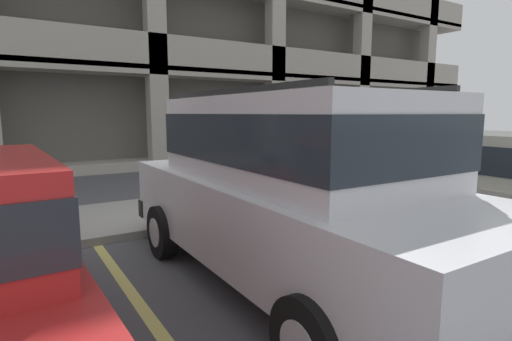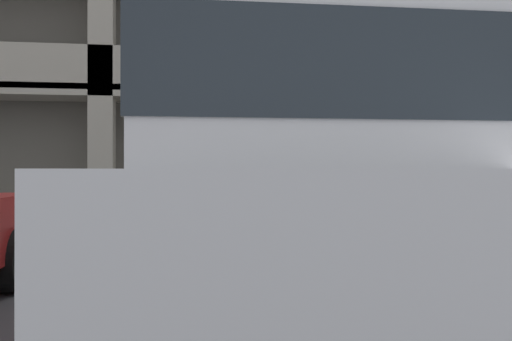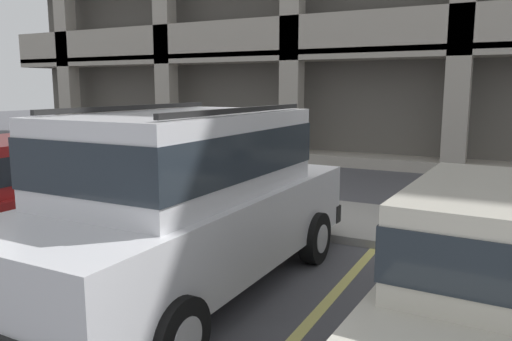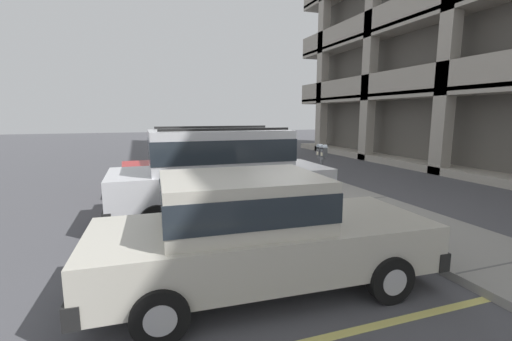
{
  "view_description": "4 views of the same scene",
  "coord_description": "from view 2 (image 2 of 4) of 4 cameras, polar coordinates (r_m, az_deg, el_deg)",
  "views": [
    {
      "loc": [
        -2.46,
        -5.42,
        1.81
      ],
      "look_at": [
        0.42,
        -0.84,
        1.03
      ],
      "focal_mm": 28.0,
      "sensor_mm": 36.0,
      "label": 1
    },
    {
      "loc": [
        -0.53,
        -5.61,
        1.12
      ],
      "look_at": [
        0.09,
        -0.66,
        1.14
      ],
      "focal_mm": 35.0,
      "sensor_mm": 36.0,
      "label": 2
    },
    {
      "loc": [
        3.1,
        -6.49,
        2.23
      ],
      "look_at": [
        0.07,
        -0.65,
        1.13
      ],
      "focal_mm": 35.0,
      "sensor_mm": 36.0,
      "label": 3
    },
    {
      "loc": [
        7.29,
        -3.86,
        2.3
      ],
      "look_at": [
        -0.37,
        -1.2,
        0.97
      ],
      "focal_mm": 24.0,
      "sensor_mm": 36.0,
      "label": 4
    }
  ],
  "objects": [
    {
      "name": "parking_stall_lines",
      "position": [
        4.8,
        18.52,
        -13.65
      ],
      "size": [
        12.05,
        4.8,
        0.01
      ],
      "color": "#DBD16B",
      "rests_on": "ground_plane"
    },
    {
      "name": "parking_meter_near",
      "position": [
        5.99,
        -1.73,
        0.69
      ],
      "size": [
        0.35,
        0.12,
        1.47
      ],
      "color": "#595B60",
      "rests_on": "sidewalk"
    },
    {
      "name": "silver_suv",
      "position": [
        3.5,
        1.96,
        -0.75
      ],
      "size": [
        2.05,
        4.8,
        2.03
      ],
      "rotation": [
        0.0,
        0.0,
        -0.01
      ],
      "color": "silver",
      "rests_on": "ground_plane"
    },
    {
      "name": "ground_plane",
      "position": [
        5.76,
        -1.73,
        -11.94
      ],
      "size": [
        80.0,
        80.0,
        0.1
      ],
      "color": "#4C4C51"
    },
    {
      "name": "sidewalk",
      "position": [
        7.01,
        -2.73,
        -8.91
      ],
      "size": [
        40.0,
        2.2,
        0.12
      ],
      "color": "gray",
      "rests_on": "ground_plane"
    }
  ]
}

